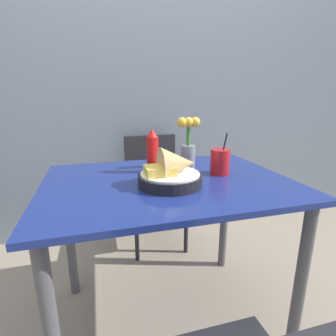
# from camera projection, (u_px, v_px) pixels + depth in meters

# --- Properties ---
(ground_plane) EXTENTS (12.00, 12.00, 0.00)m
(ground_plane) POSITION_uv_depth(u_px,v_px,m) (168.00, 318.00, 1.37)
(ground_plane) COLOR gray
(wall_window) EXTENTS (7.00, 0.06, 2.60)m
(wall_window) POSITION_uv_depth(u_px,v_px,m) (131.00, 71.00, 2.00)
(wall_window) COLOR slate
(wall_window) RESTS_ON ground_plane
(dining_table) EXTENTS (1.07, 0.79, 0.76)m
(dining_table) POSITION_uv_depth(u_px,v_px,m) (168.00, 203.00, 1.20)
(dining_table) COLOR navy
(dining_table) RESTS_ON ground_plane
(chair_far_window) EXTENTS (0.40, 0.40, 0.83)m
(chair_far_window) POSITION_uv_depth(u_px,v_px,m) (153.00, 180.00, 2.02)
(chair_far_window) COLOR black
(chair_far_window) RESTS_ON ground_plane
(food_basket) EXTENTS (0.27, 0.27, 0.16)m
(food_basket) POSITION_uv_depth(u_px,v_px,m) (173.00, 172.00, 1.08)
(food_basket) COLOR black
(food_basket) RESTS_ON dining_table
(ketchup_bottle) EXTENTS (0.06, 0.06, 0.21)m
(ketchup_bottle) POSITION_uv_depth(u_px,v_px,m) (153.00, 152.00, 1.25)
(ketchup_bottle) COLOR red
(ketchup_bottle) RESTS_ON dining_table
(drink_cup) EXTENTS (0.09, 0.09, 0.20)m
(drink_cup) POSITION_uv_depth(u_px,v_px,m) (220.00, 163.00, 1.24)
(drink_cup) COLOR red
(drink_cup) RESTS_ON dining_table
(flower_vase) EXTENTS (0.12, 0.07, 0.26)m
(flower_vase) POSITION_uv_depth(u_px,v_px,m) (188.00, 144.00, 1.32)
(flower_vase) COLOR gray
(flower_vase) RESTS_ON dining_table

